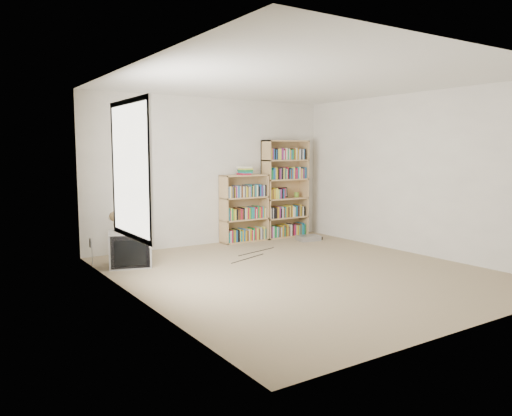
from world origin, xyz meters
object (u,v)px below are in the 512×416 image
crt_tv (130,249)px  dvd_player (308,238)px  bookcase_tall (285,191)px  cat (132,225)px  bookcase_short (244,211)px

crt_tv → dvd_player: 3.37m
crt_tv → bookcase_tall: bearing=30.9°
crt_tv → cat: bearing=15.7°
cat → bookcase_short: bearing=38.4°
bookcase_short → dvd_player: bearing=-29.5°
cat → bookcase_tall: (3.20, 0.76, 0.28)m
bookcase_short → bookcase_tall: bearing=-0.1°
cat → bookcase_short: size_ratio=0.50×
cat → dvd_player: size_ratio=1.55×
crt_tv → cat: (0.05, -0.00, 0.33)m
bookcase_short → dvd_player: bookcase_short is taller
bookcase_tall → bookcase_short: size_ratio=1.51×
crt_tv → cat: cat is taller
bookcase_tall → dvd_player: size_ratio=4.64×
bookcase_short → cat: bearing=-161.8°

